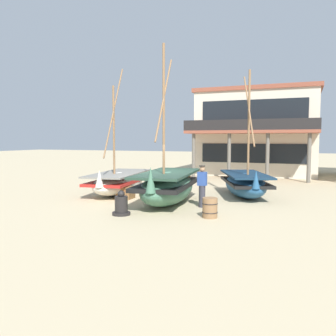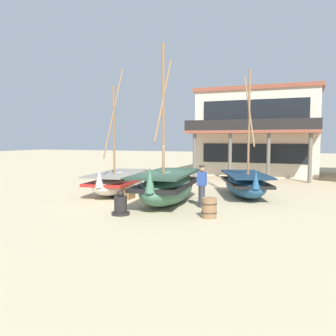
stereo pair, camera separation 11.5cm
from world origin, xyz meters
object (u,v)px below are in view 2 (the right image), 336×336
object	(u,v)px
fishing_boat_near_left	(245,184)
wooden_barrel	(209,208)
capstan_winch	(121,205)
harbor_building_main	(259,132)
fishing_boat_far_right	(167,186)
fisherman_by_hull	(202,187)
cargo_crate	(126,192)
fishing_boat_centre_large	(119,182)

from	to	relation	value
fishing_boat_near_left	wooden_barrel	bearing A→B (deg)	-95.07
capstan_winch	harbor_building_main	xyz separation A→B (m)	(2.63, 17.53, 2.94)
fishing_boat_far_right	capstan_winch	xyz separation A→B (m)	(-0.77, -2.61, -0.40)
fishing_boat_near_left	fisherman_by_hull	xyz separation A→B (m)	(-1.21, -3.23, 0.21)
wooden_barrel	harbor_building_main	distance (m)	17.07
cargo_crate	fishing_boat_centre_large	bearing A→B (deg)	131.24
cargo_crate	harbor_building_main	size ratio (longest dim) A/B	0.07
fishing_boat_centre_large	capstan_winch	world-z (taller)	fishing_boat_centre_large
fisherman_by_hull	cargo_crate	world-z (taller)	fisherman_by_hull
fishing_boat_near_left	fisherman_by_hull	distance (m)	3.45
cargo_crate	harbor_building_main	distance (m)	15.27
fishing_boat_near_left	harbor_building_main	xyz separation A→B (m)	(-0.90, 11.86, 2.66)
wooden_barrel	fisherman_by_hull	bearing A→B (deg)	114.13
harbor_building_main	cargo_crate	bearing A→B (deg)	-106.07
capstan_winch	wooden_barrel	distance (m)	3.17
fishing_boat_centre_large	capstan_winch	distance (m)	4.96
wooden_barrel	cargo_crate	world-z (taller)	wooden_barrel
fishing_boat_near_left	fishing_boat_centre_large	size ratio (longest dim) A/B	0.93
fisherman_by_hull	harbor_building_main	world-z (taller)	harbor_building_main
fishing_boat_near_left	harbor_building_main	size ratio (longest dim) A/B	0.64
fishing_boat_far_right	cargo_crate	distance (m)	2.39
fisherman_by_hull	harbor_building_main	bearing A→B (deg)	88.83
cargo_crate	harbor_building_main	world-z (taller)	harbor_building_main
fishing_boat_far_right	cargo_crate	bearing A→B (deg)	166.75
fishing_boat_near_left	harbor_building_main	distance (m)	12.19
wooden_barrel	fishing_boat_far_right	bearing A→B (deg)	140.95
fisherman_by_hull	capstan_winch	world-z (taller)	fisherman_by_hull
cargo_crate	fishing_boat_near_left	bearing A→B (deg)	26.57
fisherman_by_hull	cargo_crate	size ratio (longest dim) A/B	2.54
fisherman_by_hull	capstan_winch	size ratio (longest dim) A/B	1.89
fisherman_by_hull	wooden_barrel	world-z (taller)	fisherman_by_hull
capstan_winch	harbor_building_main	size ratio (longest dim) A/B	0.10
fishing_boat_centre_large	fishing_boat_far_right	xyz separation A→B (m)	(3.27, -1.67, 0.15)
fishing_boat_far_right	wooden_barrel	bearing A→B (deg)	-39.05
fishing_boat_far_right	capstan_winch	size ratio (longest dim) A/B	7.28
fishing_boat_far_right	capstan_winch	bearing A→B (deg)	-106.38
fishing_boat_near_left	capstan_winch	bearing A→B (deg)	-121.88
fishing_boat_centre_large	fishing_boat_far_right	distance (m)	3.67
fishing_boat_far_right	harbor_building_main	distance (m)	15.25
capstan_winch	harbor_building_main	bearing A→B (deg)	81.47
fishing_boat_centre_large	fishing_boat_near_left	bearing A→B (deg)	13.03
fishing_boat_near_left	cargo_crate	distance (m)	5.65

